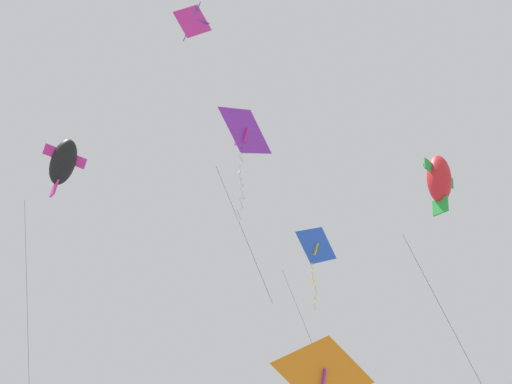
{
  "coord_description": "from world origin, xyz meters",
  "views": [
    {
      "loc": [
        -19.15,
        6.89,
        22.33
      ],
      "look_at": [
        -1.24,
        -0.19,
        38.48
      ],
      "focal_mm": 47.18,
      "sensor_mm": 36.0,
      "label": 1
    }
  ],
  "objects_px": {
    "kite_fish_highest": "(63,162)",
    "kite_fish_near_right": "(439,179)",
    "kite_delta_far_centre": "(315,247)",
    "kite_delta_near_left": "(244,133)",
    "kite_diamond_mid_left": "(192,21)",
    "kite_delta_low_drifter": "(323,374)"
  },
  "relations": [
    {
      "from": "kite_diamond_mid_left",
      "to": "kite_fish_highest",
      "type": "bearing_deg",
      "value": 83.87
    },
    {
      "from": "kite_fish_highest",
      "to": "kite_delta_far_centre",
      "type": "xyz_separation_m",
      "value": [
        0.4,
        -11.88,
        -1.03
      ]
    },
    {
      "from": "kite_delta_near_left",
      "to": "kite_delta_far_centre",
      "type": "distance_m",
      "value": 9.92
    },
    {
      "from": "kite_fish_highest",
      "to": "kite_delta_near_left",
      "type": "relative_size",
      "value": 1.6
    },
    {
      "from": "kite_diamond_mid_left",
      "to": "kite_delta_low_drifter",
      "type": "bearing_deg",
      "value": 19.85
    },
    {
      "from": "kite_delta_near_left",
      "to": "kite_delta_far_centre",
      "type": "relative_size",
      "value": 0.86
    },
    {
      "from": "kite_delta_low_drifter",
      "to": "kite_delta_far_centre",
      "type": "distance_m",
      "value": 6.88
    },
    {
      "from": "kite_fish_highest",
      "to": "kite_delta_near_left",
      "type": "height_order",
      "value": "kite_fish_highest"
    },
    {
      "from": "kite_delta_near_left",
      "to": "kite_fish_near_right",
      "type": "height_order",
      "value": "kite_delta_near_left"
    },
    {
      "from": "kite_fish_highest",
      "to": "kite_diamond_mid_left",
      "type": "xyz_separation_m",
      "value": [
        -8.77,
        -2.94,
        0.03
      ]
    },
    {
      "from": "kite_delta_near_left",
      "to": "kite_diamond_mid_left",
      "type": "height_order",
      "value": "kite_diamond_mid_left"
    },
    {
      "from": "kite_fish_highest",
      "to": "kite_delta_near_left",
      "type": "distance_m",
      "value": 9.37
    },
    {
      "from": "kite_fish_highest",
      "to": "kite_fish_near_right",
      "type": "height_order",
      "value": "kite_fish_highest"
    },
    {
      "from": "kite_delta_near_left",
      "to": "kite_diamond_mid_left",
      "type": "distance_m",
      "value": 4.21
    },
    {
      "from": "kite_delta_near_left",
      "to": "kite_fish_near_right",
      "type": "bearing_deg",
      "value": -68.89
    },
    {
      "from": "kite_delta_near_left",
      "to": "kite_diamond_mid_left",
      "type": "relative_size",
      "value": 4.49
    },
    {
      "from": "kite_diamond_mid_left",
      "to": "kite_fish_near_right",
      "type": "bearing_deg",
      "value": -40.47
    },
    {
      "from": "kite_diamond_mid_left",
      "to": "kite_fish_near_right",
      "type": "height_order",
      "value": "kite_diamond_mid_left"
    },
    {
      "from": "kite_fish_highest",
      "to": "kite_fish_near_right",
      "type": "bearing_deg",
      "value": -58.0
    },
    {
      "from": "kite_delta_near_left",
      "to": "kite_diamond_mid_left",
      "type": "xyz_separation_m",
      "value": [
        -1.74,
        2.59,
        2.82
      ]
    },
    {
      "from": "kite_delta_low_drifter",
      "to": "kite_fish_highest",
      "type": "xyz_separation_m",
      "value": [
        0.54,
        11.3,
        7.82
      ]
    },
    {
      "from": "kite_fish_near_right",
      "to": "kite_delta_far_centre",
      "type": "bearing_deg",
      "value": 60.3
    }
  ]
}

